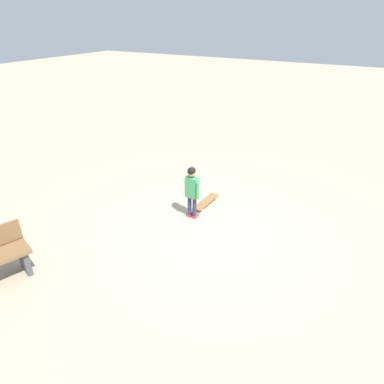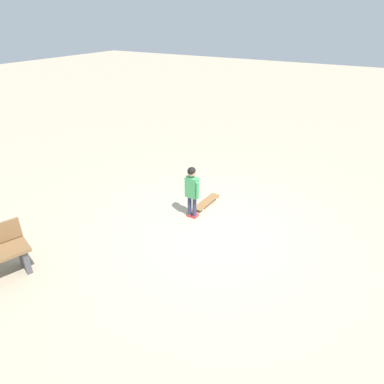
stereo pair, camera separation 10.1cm
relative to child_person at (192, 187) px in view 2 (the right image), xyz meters
name	(u,v)px [view 2 (the right image)]	position (x,y,z in m)	size (l,w,h in m)	color
ground_plane	(211,231)	(-0.56, 0.25, -0.66)	(50.00, 50.00, 0.00)	tan
child_person	(192,187)	(0.00, 0.00, 0.00)	(0.37, 0.22, 1.06)	#2D3351
skateboard	(207,202)	(-0.01, -0.58, -0.60)	(0.23, 0.80, 0.07)	olive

